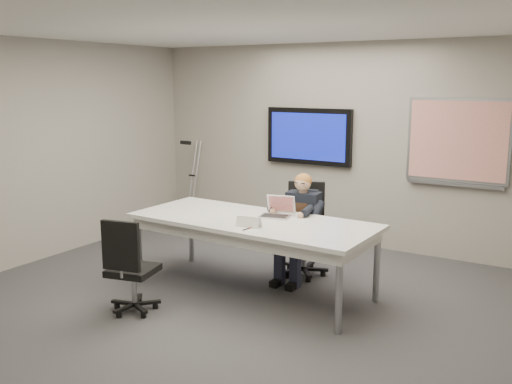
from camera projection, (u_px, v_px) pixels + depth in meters
The scene contains 14 objects.
floor at pixel (221, 313), 5.69m from camera, with size 6.00×6.00×0.02m, color #333436.
ceiling at pixel (217, 22), 5.15m from camera, with size 6.00×6.00×0.02m, color silver.
wall_back at pixel (343, 145), 7.93m from camera, with size 6.00×0.02×2.80m, color #9A948B.
wall_left at pixel (17, 154), 6.95m from camera, with size 0.02×6.00×2.80m, color #9A948B.
conference_table at pixel (253, 227), 6.14m from camera, with size 2.69×1.18×0.82m.
tv_display at pixel (309, 136), 8.12m from camera, with size 1.30×0.09×0.80m.
whiteboard at pixel (458, 142), 7.09m from camera, with size 1.25×0.08×1.10m.
office_chair_far at pixel (304, 246), 6.79m from camera, with size 0.68×0.68×1.09m.
office_chair_near at pixel (131, 283), 5.65m from camera, with size 0.56×0.56×0.98m.
seated_person at pixel (297, 238), 6.55m from camera, with size 0.40×0.69×1.24m.
crutch at pixel (193, 181), 9.10m from camera, with size 0.19×0.43×1.40m, color #B2B5BA, non-canonical shape.
laptop at pixel (278, 211), 6.24m from camera, with size 0.36×0.36×0.22m.
name_tent at pixel (249, 222), 5.80m from camera, with size 0.26×0.07×0.10m, color silver, non-canonical shape.
pen at pixel (247, 229), 5.70m from camera, with size 0.01×0.01×0.13m, color black.
Camera 1 is at (3.09, -4.38, 2.28)m, focal length 40.00 mm.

